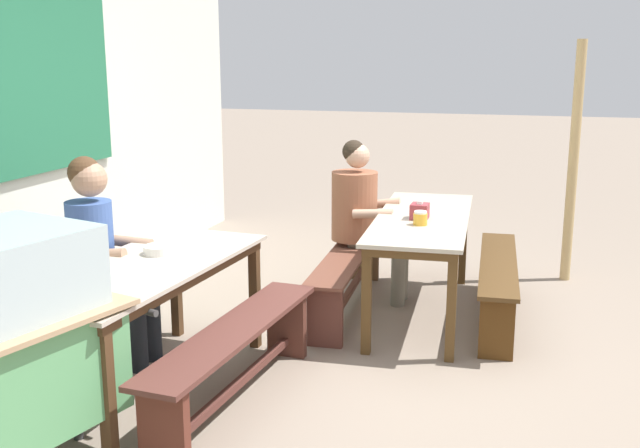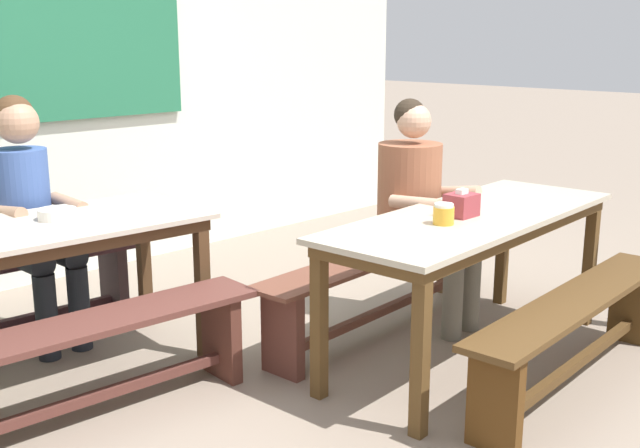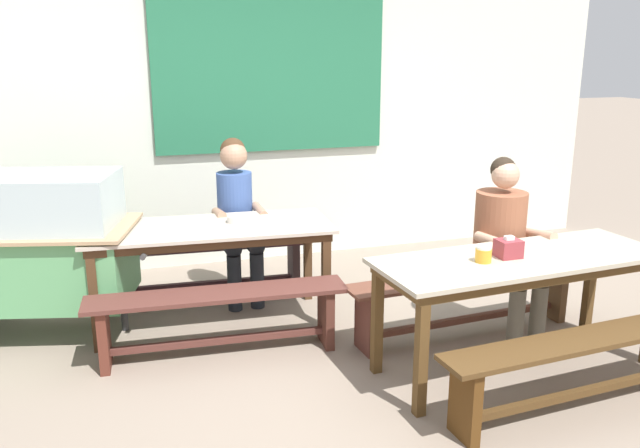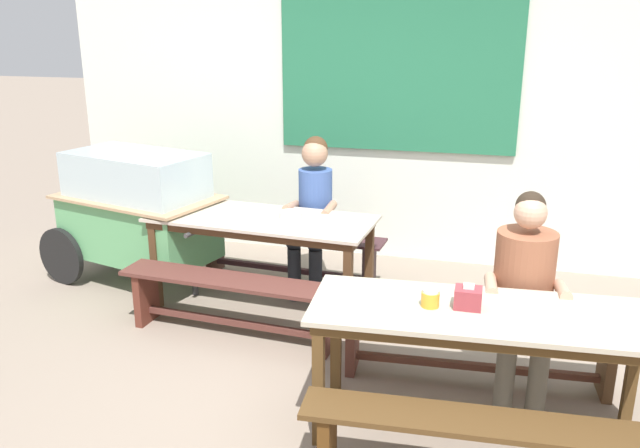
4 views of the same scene
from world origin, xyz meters
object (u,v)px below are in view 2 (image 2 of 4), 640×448
(condiment_jar, at_px, (444,214))
(soup_bowl, at_px, (57,214))
(tissue_box, at_px, (461,205))
(bench_near_front, at_px, (576,326))
(bench_near_back, at_px, (381,279))
(dining_table_far, at_px, (16,245))
(person_right_near_table, at_px, (419,200))
(dining_table_near, at_px, (473,228))
(person_center_facing, at_px, (30,205))
(bench_far_front, at_px, (74,357))

(condiment_jar, bearing_deg, soup_bowl, 131.55)
(condiment_jar, relative_size, soup_bowl, 0.55)
(tissue_box, height_order, condiment_jar, tissue_box)
(bench_near_front, relative_size, tissue_box, 12.20)
(bench_near_back, bearing_deg, dining_table_far, 156.07)
(person_right_near_table, distance_m, soup_bowl, 1.91)
(dining_table_near, relative_size, tissue_box, 13.24)
(person_right_near_table, bearing_deg, dining_table_far, 157.58)
(tissue_box, bearing_deg, soup_bowl, 136.60)
(dining_table_far, relative_size, bench_near_front, 1.03)
(bench_near_front, bearing_deg, condiment_jar, 121.53)
(condiment_jar, bearing_deg, bench_near_back, 66.37)
(dining_table_near, bearing_deg, person_center_facing, 129.13)
(dining_table_far, height_order, dining_table_near, same)
(dining_table_near, bearing_deg, bench_near_front, -86.39)
(tissue_box, xyz_separation_m, soup_bowl, (-1.40, 1.33, -0.03))
(person_center_facing, bearing_deg, bench_far_front, -107.89)
(dining_table_near, relative_size, bench_far_front, 1.10)
(dining_table_near, relative_size, bench_near_front, 1.09)
(dining_table_far, distance_m, person_center_facing, 0.55)
(dining_table_far, bearing_deg, bench_far_front, -93.99)
(dining_table_near, xyz_separation_m, tissue_box, (-0.09, 0.01, 0.13))
(person_center_facing, xyz_separation_m, tissue_box, (1.34, -1.75, 0.06))
(bench_near_front, bearing_deg, dining_table_near, 93.61)
(person_right_near_table, bearing_deg, bench_near_back, 168.57)
(tissue_box, bearing_deg, person_center_facing, 127.41)
(condiment_jar, bearing_deg, dining_table_far, 137.19)
(person_center_facing, distance_m, soup_bowl, 0.43)
(person_right_near_table, bearing_deg, bench_far_front, 172.89)
(dining_table_far, xyz_separation_m, soup_bowl, (0.23, 0.03, 0.10))
(bench_far_front, relative_size, person_center_facing, 1.31)
(person_right_near_table, height_order, person_center_facing, person_center_facing)
(person_right_near_table, xyz_separation_m, tissue_box, (-0.31, -0.49, 0.09))
(dining_table_far, bearing_deg, dining_table_near, -37.09)
(bench_far_front, bearing_deg, person_right_near_table, -7.11)
(bench_near_front, height_order, person_right_near_table, person_right_near_table)
(dining_table_far, distance_m, tissue_box, 2.09)
(soup_bowl, bearing_deg, person_right_near_table, -25.96)
(bench_near_back, xyz_separation_m, person_right_near_table, (0.25, -0.05, 0.42))
(soup_bowl, bearing_deg, tissue_box, -43.40)
(soup_bowl, bearing_deg, bench_far_front, -114.39)
(bench_near_back, height_order, condiment_jar, condiment_jar)
(bench_near_front, bearing_deg, person_right_near_table, 80.29)
(dining_table_far, bearing_deg, soup_bowl, 8.39)
(bench_near_back, height_order, person_right_near_table, person_right_near_table)
(dining_table_far, height_order, bench_near_back, dining_table_far)
(bench_far_front, bearing_deg, person_center_facing, 72.11)
(dining_table_near, distance_m, bench_far_front, 1.95)
(bench_near_back, distance_m, person_center_facing, 1.90)
(soup_bowl, bearing_deg, condiment_jar, -48.45)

